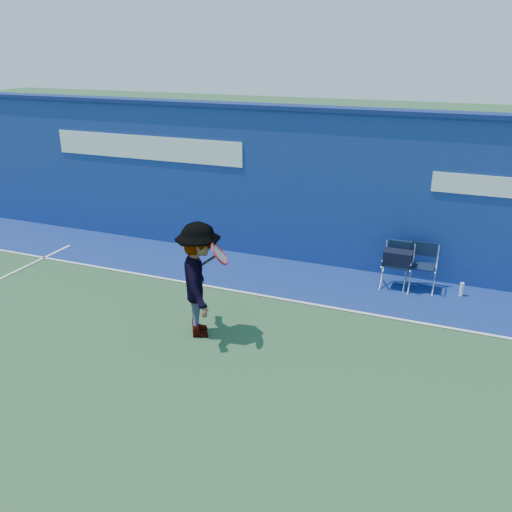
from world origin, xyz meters
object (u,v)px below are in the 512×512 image
at_px(water_bottle, 462,289).
at_px(directors_chair_left, 397,270).
at_px(directors_chair_right, 420,276).
at_px(tennis_player, 199,280).

bearing_deg(water_bottle, directors_chair_left, -176.27).
height_order(directors_chair_right, water_bottle, directors_chair_right).
relative_size(directors_chair_right, tennis_player, 0.47).
xyz_separation_m(water_bottle, tennis_player, (-3.66, -2.89, 0.77)).
xyz_separation_m(directors_chair_left, directors_chair_right, (0.41, 0.09, -0.10)).
bearing_deg(directors_chair_left, tennis_player, -131.96).
relative_size(water_bottle, tennis_player, 0.14).
bearing_deg(directors_chair_left, directors_chair_right, 12.69).
bearing_deg(directors_chair_right, water_bottle, -1.44).
bearing_deg(tennis_player, directors_chair_right, 44.68).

